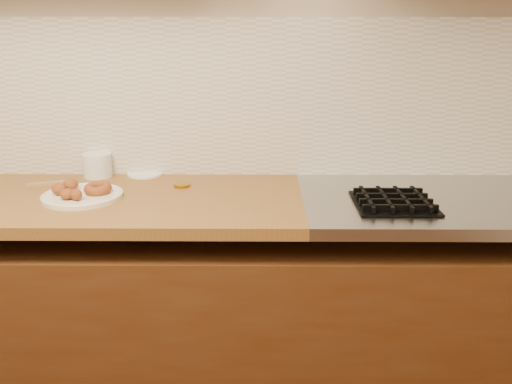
% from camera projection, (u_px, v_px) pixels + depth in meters
% --- Properties ---
extents(wall_back, '(4.00, 0.02, 2.70)m').
position_uv_depth(wall_back, '(167.00, 58.00, 2.05)').
color(wall_back, tan).
rests_on(wall_back, ground).
extents(base_cabinet, '(3.60, 0.60, 0.77)m').
position_uv_depth(base_cabinet, '(166.00, 326.00, 2.04)').
color(base_cabinet, '#492E17').
rests_on(base_cabinet, floor).
extents(stovetop, '(1.30, 0.62, 0.04)m').
position_uv_depth(stovetop, '(488.00, 203.00, 1.89)').
color(stovetop, '#9EA0A5').
rests_on(stovetop, base_cabinet).
extents(backsplash, '(3.60, 0.02, 0.60)m').
position_uv_depth(backsplash, '(169.00, 99.00, 2.08)').
color(backsplash, silver).
rests_on(backsplash, wall_back).
extents(burner_grates, '(0.91, 0.26, 0.03)m').
position_uv_depth(burner_grates, '(491.00, 201.00, 1.80)').
color(burner_grates, black).
rests_on(burner_grates, stovetop).
extents(donut_plate, '(0.27, 0.27, 0.02)m').
position_uv_depth(donut_plate, '(82.00, 196.00, 1.87)').
color(donut_plate, white).
rests_on(donut_plate, butcher_block).
extents(ring_donut, '(0.10, 0.10, 0.04)m').
position_uv_depth(ring_donut, '(98.00, 188.00, 1.87)').
color(ring_donut, '#955023').
rests_on(ring_donut, donut_plate).
extents(fried_dough_chunks, '(0.14, 0.18, 0.04)m').
position_uv_depth(fried_dough_chunks, '(68.00, 190.00, 1.85)').
color(fried_dough_chunks, '#955023').
rests_on(fried_dough_chunks, donut_plate).
extents(plastic_tub, '(0.14, 0.14, 0.09)m').
position_uv_depth(plastic_tub, '(97.00, 165.00, 2.12)').
color(plastic_tub, white).
rests_on(plastic_tub, butcher_block).
extents(tub_lid, '(0.16, 0.16, 0.01)m').
position_uv_depth(tub_lid, '(145.00, 174.00, 2.16)').
color(tub_lid, white).
rests_on(tub_lid, butcher_block).
extents(brass_jar_lid, '(0.07, 0.07, 0.01)m').
position_uv_depth(brass_jar_lid, '(182.00, 185.00, 2.00)').
color(brass_jar_lid, '#9D7715').
rests_on(brass_jar_lid, butcher_block).
extents(wooden_utensil, '(0.17, 0.08, 0.01)m').
position_uv_depth(wooden_utensil, '(50.00, 184.00, 2.02)').
color(wooden_utensil, '#9F764C').
rests_on(wooden_utensil, butcher_block).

